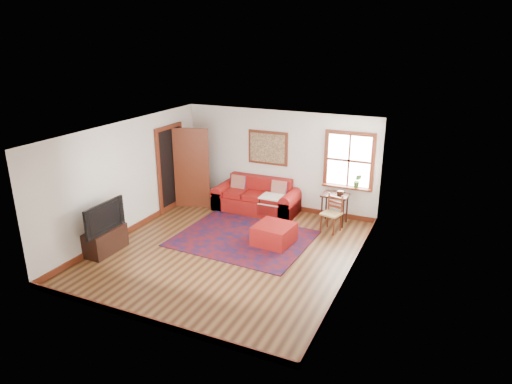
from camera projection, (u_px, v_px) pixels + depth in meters
The scene contains 13 objects.
ground at pixel (229, 251), 9.41m from camera, with size 5.50×5.50×0.00m, color #3B2010.
room_envelope at pixel (228, 174), 8.88m from camera, with size 5.04×5.54×2.52m.
window at pixel (350, 167), 10.60m from camera, with size 1.18×0.20×1.38m.
doorway at pixel (183, 167), 11.45m from camera, with size 0.89×1.08×2.14m.
framed_artwork at pixel (268, 148), 11.35m from camera, with size 1.05×0.07×0.85m.
persian_rug at pixel (243, 238), 9.96m from camera, with size 2.82×2.26×0.02m, color #570C0D.
red_leather_sofa at pixel (257, 200), 11.49m from camera, with size 2.12×0.87×0.83m.
red_ottoman at pixel (274, 234), 9.65m from camera, with size 0.76×0.76×0.44m, color maroon.
side_table at pixel (335, 199), 10.58m from camera, with size 0.61×0.45×0.73m.
ladder_back_chair at pixel (332, 212), 10.24m from camera, with size 0.47×0.46×0.84m.
media_cabinet at pixel (106, 240), 9.30m from camera, with size 0.41×0.91×0.50m, color black.
television at pixel (101, 217), 9.04m from camera, with size 1.06×0.14×0.61m, color black.
candle_hurricane at pixel (119, 219), 9.52m from camera, with size 0.12×0.12×0.18m.
Camera 1 is at (4.03, -7.49, 4.24)m, focal length 32.00 mm.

